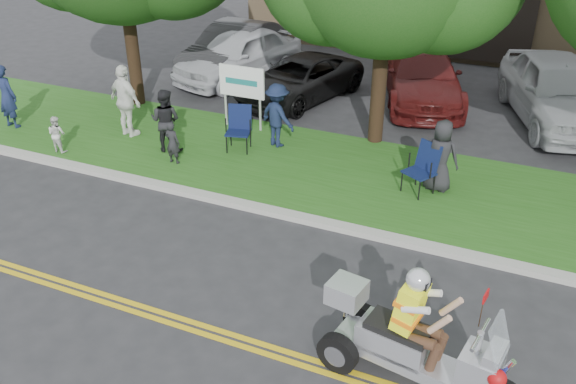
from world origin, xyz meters
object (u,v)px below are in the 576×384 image
at_px(parked_car_mid, 299,79).
at_px(spectator_adult_left, 7,96).
at_px(parked_car_far_right, 558,90).
at_px(trike_scooter, 413,344).
at_px(lawn_chair_b, 239,125).
at_px(spectator_adult_right, 126,101).
at_px(lawn_chair_a, 424,165).
at_px(parked_car_left, 234,48).
at_px(parked_car_far_left, 239,54).
at_px(parked_car_right, 422,75).
at_px(spectator_adult_mid, 166,121).

bearing_deg(parked_car_mid, spectator_adult_left, -123.82).
bearing_deg(parked_car_mid, parked_car_far_right, 24.67).
xyz_separation_m(trike_scooter, lawn_chair_b, (-5.58, 5.64, 0.06)).
bearing_deg(spectator_adult_left, spectator_adult_right, -163.40).
distance_m(lawn_chair_a, parked_car_far_right, 5.98).
bearing_deg(trike_scooter, parked_car_mid, 130.33).
xyz_separation_m(parked_car_left, parked_car_mid, (3.00, -1.57, -0.17)).
relative_size(lawn_chair_a, spectator_adult_right, 0.59).
bearing_deg(spectator_adult_left, parked_car_left, -110.96).
bearing_deg(trike_scooter, parked_car_far_left, 137.42).
xyz_separation_m(parked_car_left, parked_car_right, (6.30, -0.15, -0.04)).
bearing_deg(parked_car_far_right, spectator_adult_mid, -164.97).
height_order(lawn_chair_b, parked_car_far_left, parked_car_far_left).
distance_m(trike_scooter, lawn_chair_b, 7.94).
distance_m(lawn_chair_b, parked_car_far_left, 5.61).
relative_size(trike_scooter, spectator_adult_left, 1.70).
bearing_deg(spectator_adult_right, spectator_adult_left, 29.33).
xyz_separation_m(spectator_adult_left, parked_car_far_right, (12.99, 6.34, -0.04)).
relative_size(spectator_adult_right, parked_car_mid, 0.42).
distance_m(lawn_chair_a, spectator_adult_mid, 6.09).
distance_m(parked_car_left, parked_car_right, 6.30).
height_order(parked_car_far_left, parked_car_left, parked_car_far_left).
height_order(spectator_adult_mid, parked_car_left, spectator_adult_mid).
distance_m(lawn_chair_b, parked_car_far_right, 8.58).
height_order(trike_scooter, parked_car_left, trike_scooter).
bearing_deg(spectator_adult_mid, lawn_chair_a, 176.83).
relative_size(spectator_adult_right, parked_car_far_right, 0.35).
bearing_deg(lawn_chair_a, trike_scooter, -49.45).
bearing_deg(parked_car_far_right, parked_car_mid, 169.08).
distance_m(trike_scooter, parked_car_right, 11.31).
xyz_separation_m(lawn_chair_a, parked_car_far_left, (-7.16, 5.34, 0.09)).
bearing_deg(spectator_adult_right, trike_scooter, 164.27).
distance_m(parked_car_mid, parked_car_far_right, 7.09).
bearing_deg(spectator_adult_mid, parked_car_left, -83.30).
bearing_deg(parked_car_left, parked_car_mid, -24.13).
height_order(trike_scooter, parked_car_far_left, trike_scooter).
height_order(parked_car_left, parked_car_mid, parked_car_left).
height_order(spectator_adult_left, parked_car_left, spectator_adult_left).
relative_size(lawn_chair_b, parked_car_far_right, 0.20).
xyz_separation_m(lawn_chair_b, spectator_adult_left, (-6.12, -1.20, 0.23)).
bearing_deg(spectator_adult_left, parked_car_right, -141.62).
height_order(trike_scooter, parked_car_right, trike_scooter).
relative_size(lawn_chair_a, spectator_adult_mid, 0.70).
xyz_separation_m(spectator_adult_right, parked_car_far_right, (9.81, 5.57, -0.12)).
xyz_separation_m(lawn_chair_a, spectator_adult_right, (-7.48, -0.06, 0.31)).
bearing_deg(spectator_adult_right, parked_car_left, -72.61).
xyz_separation_m(spectator_adult_mid, parked_car_right, (4.72, 6.22, -0.13)).
height_order(spectator_adult_right, parked_car_mid, spectator_adult_right).
relative_size(spectator_adult_mid, parked_car_left, 0.32).
xyz_separation_m(spectator_adult_mid, parked_car_far_right, (8.40, 5.95, 0.03)).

